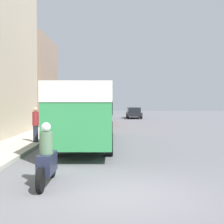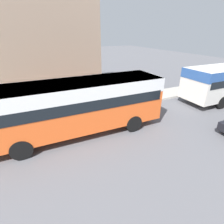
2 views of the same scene
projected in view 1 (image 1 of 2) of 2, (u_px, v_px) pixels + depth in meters
The scene contains 8 objects.
ground_plane at pixel (127, 196), 7.62m from camera, with size 120.00×120.00×0.00m, color slate.
building_far_terrace at pixel (21, 82), 29.39m from camera, with size 5.61×8.00×8.12m.
bus_lead at pixel (89, 107), 16.35m from camera, with size 2.63×10.95×3.02m.
bus_following at pixel (97, 104), 30.24m from camera, with size 2.59×9.64×3.02m.
bus_third_in_line at pixel (102, 103), 44.30m from camera, with size 2.64×10.67×2.87m.
motorcycle_behind_lead at pixel (48, 160), 8.58m from camera, with size 0.38×2.24×1.73m.
car_crossing at pixel (135, 113), 39.66m from camera, with size 1.84×4.51×1.40m.
pedestrian_near_curb at pixel (37, 124), 16.22m from camera, with size 0.32×0.32×1.82m.
Camera 1 is at (-0.34, -7.54, 2.34)m, focal length 50.00 mm.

